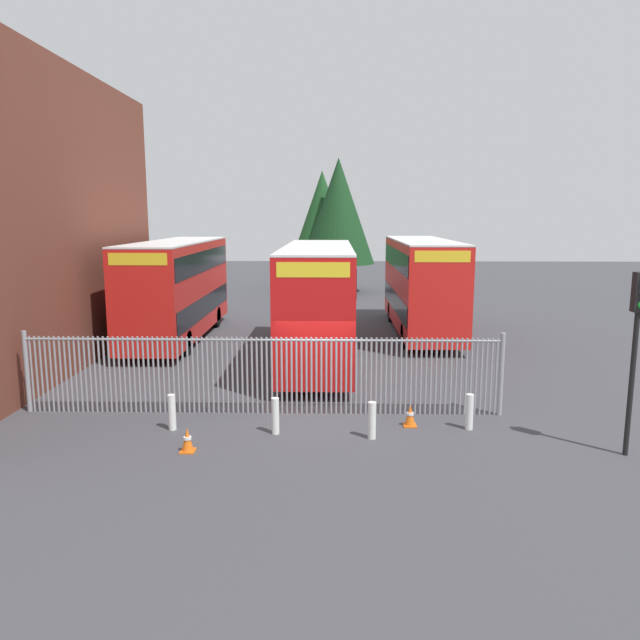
# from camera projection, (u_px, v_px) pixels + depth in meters

# --- Properties ---
(ground_plane) EXTENTS (100.00, 100.00, 0.00)m
(ground_plane) POSITION_uv_depth(u_px,v_px,m) (322.00, 351.00, 25.09)
(ground_plane) COLOR #3D3D42
(palisade_fence) EXTENTS (13.52, 0.14, 2.35)m
(palisade_fence) POSITION_uv_depth(u_px,v_px,m) (262.00, 373.00, 17.04)
(palisade_fence) COLOR gray
(palisade_fence) RESTS_ON ground
(double_decker_bus_near_gate) EXTENTS (2.54, 10.81, 4.42)m
(double_decker_bus_near_gate) POSITION_uv_depth(u_px,v_px,m) (318.00, 299.00, 23.02)
(double_decker_bus_near_gate) COLOR red
(double_decker_bus_near_gate) RESTS_ON ground
(double_decker_bus_behind_fence_left) EXTENTS (2.54, 10.81, 4.42)m
(double_decker_bus_behind_fence_left) POSITION_uv_depth(u_px,v_px,m) (178.00, 286.00, 27.24)
(double_decker_bus_behind_fence_left) COLOR red
(double_decker_bus_behind_fence_left) RESTS_ON ground
(double_decker_bus_behind_fence_right) EXTENTS (2.54, 10.81, 4.42)m
(double_decker_bus_behind_fence_right) POSITION_uv_depth(u_px,v_px,m) (421.00, 282.00, 28.66)
(double_decker_bus_behind_fence_right) COLOR red
(double_decker_bus_behind_fence_right) RESTS_ON ground
(bollard_near_left) EXTENTS (0.20, 0.20, 0.95)m
(bollard_near_left) POSITION_uv_depth(u_px,v_px,m) (172.00, 412.00, 15.82)
(bollard_near_left) COLOR silver
(bollard_near_left) RESTS_ON ground
(bollard_center_front) EXTENTS (0.20, 0.20, 0.95)m
(bollard_center_front) POSITION_uv_depth(u_px,v_px,m) (275.00, 416.00, 15.53)
(bollard_center_front) COLOR silver
(bollard_center_front) RESTS_ON ground
(bollard_near_right) EXTENTS (0.20, 0.20, 0.95)m
(bollard_near_right) POSITION_uv_depth(u_px,v_px,m) (372.00, 420.00, 15.19)
(bollard_near_right) COLOR silver
(bollard_near_right) RESTS_ON ground
(bollard_far_right) EXTENTS (0.20, 0.20, 0.95)m
(bollard_far_right) POSITION_uv_depth(u_px,v_px,m) (469.00, 412.00, 15.86)
(bollard_far_right) COLOR silver
(bollard_far_right) RESTS_ON ground
(traffic_cone_by_gate) EXTENTS (0.34, 0.34, 0.59)m
(traffic_cone_by_gate) POSITION_uv_depth(u_px,v_px,m) (410.00, 416.00, 16.12)
(traffic_cone_by_gate) COLOR orange
(traffic_cone_by_gate) RESTS_ON ground
(traffic_cone_mid_forecourt) EXTENTS (0.34, 0.34, 0.59)m
(traffic_cone_mid_forecourt) POSITION_uv_depth(u_px,v_px,m) (187.00, 440.00, 14.37)
(traffic_cone_mid_forecourt) COLOR orange
(traffic_cone_mid_forecourt) RESTS_ON ground
(traffic_light_kerbside) EXTENTS (0.28, 0.33, 4.30)m
(traffic_light_kerbside) POSITION_uv_depth(u_px,v_px,m) (637.00, 330.00, 13.71)
(traffic_light_kerbside) COLOR black
(traffic_light_kerbside) RESTS_ON ground
(tree_tall_back) EXTENTS (5.25, 5.25, 9.59)m
(tree_tall_back) POSITION_uv_depth(u_px,v_px,m) (338.00, 211.00, 43.46)
(tree_tall_back) COLOR #4C3823
(tree_tall_back) RESTS_ON ground
(tree_short_side) EXTENTS (4.33, 4.33, 8.82)m
(tree_short_side) POSITION_uv_depth(u_px,v_px,m) (322.00, 213.00, 45.27)
(tree_short_side) COLOR #4C3823
(tree_short_side) RESTS_ON ground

